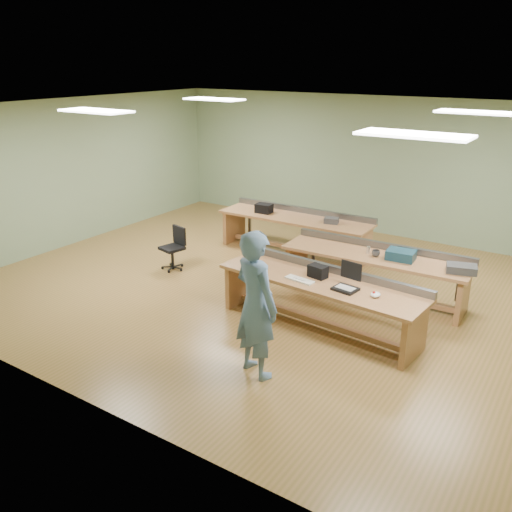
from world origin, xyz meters
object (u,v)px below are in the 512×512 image
Objects in this scene: workbench_front at (321,292)px; mug at (376,253)px; workbench_back at (296,225)px; laptop_base at (345,289)px; workbench_mid at (375,265)px; parts_bin_teal at (401,255)px; camera_bag at (318,271)px; drinks_can at (368,250)px; task_chair at (174,254)px; parts_bin_grey at (461,269)px; person at (256,305)px.

mug is (0.29, 1.34, 0.24)m from workbench_front.
laptop_base is (2.37, -2.82, 0.20)m from workbench_back.
parts_bin_teal is (0.41, -0.01, 0.27)m from workbench_mid.
workbench_front is 0.30m from camera_bag.
drinks_can is (-0.13, -0.02, 0.25)m from workbench_mid.
parts_bin_grey is (4.96, 0.79, 0.51)m from task_chair.
workbench_front is 3.29m from workbench_back.
person is at bearing -104.52° from parts_bin_teal.
person reaches higher than task_chair.
task_chair is 4.15m from parts_bin_teal.
laptop_base is at bearing -98.02° from parts_bin_teal.
camera_bag is 0.62× the size of parts_bin_teal.
workbench_mid is at bearing -30.31° from workbench_back.
workbench_mid is 1.62m from laptop_base.
task_chair is at bearing -170.93° from parts_bin_grey.
mug is at bearing 82.56° from workbench_front.
camera_bag is 2.04× the size of mug.
drinks_can is (-1.48, 0.03, -0.00)m from parts_bin_grey.
camera_bag is 1.39m from drinks_can.
workbench_mid reaches higher than task_chair.
mug is at bearing 25.03° from task_chair.
workbench_mid is 1.62× the size of person.
workbench_mid is (0.26, 1.44, -0.00)m from workbench_front.
task_chair reaches higher than laptop_base.
workbench_back reaches higher than mug.
mug is at bearing -78.37° from person.
drinks_can is (2.05, -1.25, 0.24)m from workbench_back.
laptop_base is (0.44, -0.16, 0.21)m from workbench_front.
task_chair is 1.87× the size of parts_bin_teal.
workbench_back is at bearing 160.16° from parts_bin_grey.
parts_bin_teal is (0.76, 1.38, -0.02)m from camera_bag.
parts_bin_grey is at bearing 45.52° from workbench_front.
workbench_mid and workbench_back have the same top height.
workbench_mid is 2.50m from workbench_back.
mug is (0.37, 1.29, -0.04)m from camera_bag.
workbench_back is 3.94× the size of task_chair.
person is 2.99m from drinks_can.
parts_bin_teal reaches higher than workbench_front.
workbench_back is 2.41m from drinks_can.
laptop_base is (0.19, -1.60, 0.21)m from workbench_mid.
workbench_back is at bearing 136.52° from camera_bag.
camera_bag is at bearing -106.12° from mug.
person is 3.96m from task_chair.
laptop_base is at bearing -78.68° from drinks_can.
workbench_back is at bearing 148.72° from drinks_can.
task_chair is (-3.62, -0.84, -0.27)m from workbench_mid.
parts_bin_grey reaches higher than workbench_back.
workbench_front is 7.36× the size of parts_bin_grey.
person is 3.09m from parts_bin_teal.
workbench_back reaches higher than task_chair.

